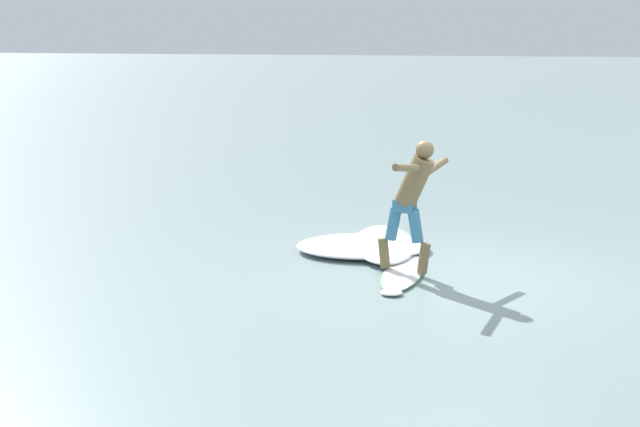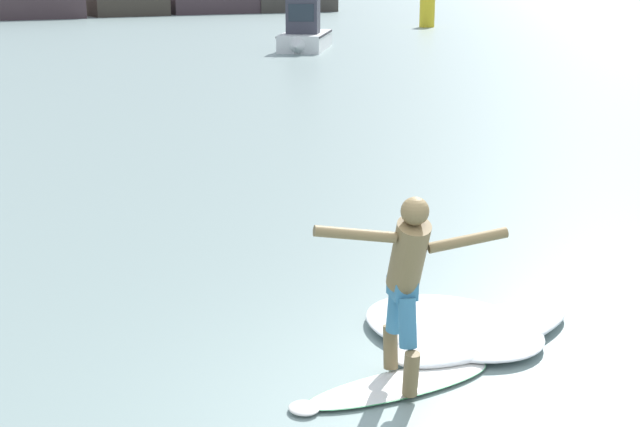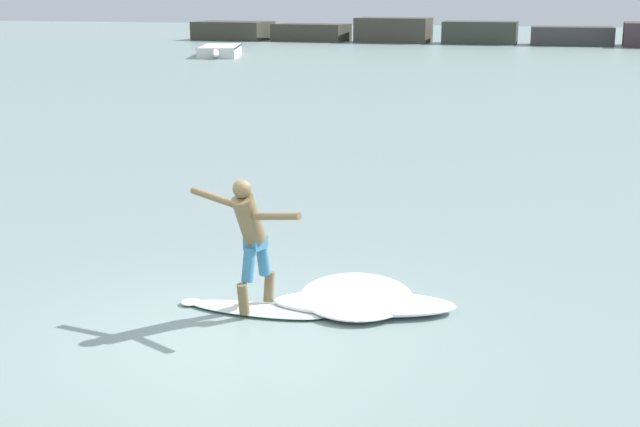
# 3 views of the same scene
# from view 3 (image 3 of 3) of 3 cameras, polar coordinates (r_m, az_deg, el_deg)

# --- Properties ---
(ground_plane) EXTENTS (200.00, 200.00, 0.00)m
(ground_plane) POSITION_cam_3_polar(r_m,az_deg,el_deg) (10.82, -5.46, -7.49)
(ground_plane) COLOR gray
(rock_jetty_breakwater) EXTENTS (61.68, 4.78, 1.93)m
(rock_jetty_breakwater) POSITION_cam_3_polar(r_m,az_deg,el_deg) (71.38, 16.54, 10.94)
(rock_jetty_breakwater) COLOR #3D3D31
(rock_jetty_breakwater) RESTS_ON ground
(surfboard) EXTENTS (1.97, 0.54, 0.20)m
(surfboard) POSITION_cam_3_polar(r_m,az_deg,el_deg) (11.41, -4.22, -6.14)
(surfboard) COLOR white
(surfboard) RESTS_ON ground
(surfer) EXTENTS (1.59, 0.86, 1.71)m
(surfer) POSITION_cam_3_polar(r_m,az_deg,el_deg) (11.00, -4.48, -1.23)
(surfer) COLOR brown
(surfer) RESTS_ON surfboard
(fishing_boat_near_jetty) EXTENTS (3.74, 6.24, 0.64)m
(fishing_boat_near_jetty) POSITION_cam_3_polar(r_m,az_deg,el_deg) (57.34, -6.43, 10.33)
(fishing_boat_near_jetty) COLOR white
(fishing_boat_near_jetty) RESTS_ON ground
(wave_foam_at_tail) EXTENTS (1.92, 2.22, 0.16)m
(wave_foam_at_tail) POSITION_cam_3_polar(r_m,az_deg,el_deg) (11.73, 2.33, -5.28)
(wave_foam_at_tail) COLOR white
(wave_foam_at_tail) RESTS_ON ground
(wave_foam_at_nose) EXTENTS (2.46, 1.31, 0.17)m
(wave_foam_at_nose) POSITION_cam_3_polar(r_m,az_deg,el_deg) (11.43, 2.84, -5.77)
(wave_foam_at_nose) COLOR white
(wave_foam_at_nose) RESTS_ON ground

